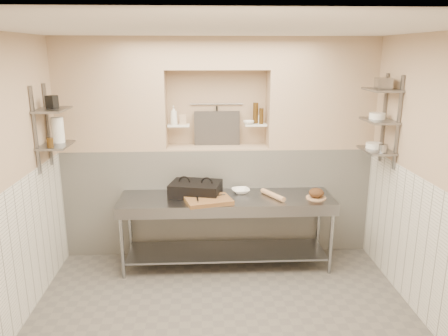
{
  "coord_description": "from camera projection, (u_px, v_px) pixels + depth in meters",
  "views": [
    {
      "loc": [
        -0.19,
        -3.84,
        2.62
      ],
      "look_at": [
        0.05,
        0.9,
        1.35
      ],
      "focal_mm": 35.0,
      "sensor_mm": 36.0,
      "label": 1
    }
  ],
  "objects": [
    {
      "name": "alcove_sill",
      "position": [
        217.0,
        147.0,
        5.71
      ],
      "size": [
        1.3,
        0.4,
        0.02
      ],
      "primitive_type": "cube",
      "color": "tan",
      "rests_on": "backwall_lower"
    },
    {
      "name": "prep_table",
      "position": [
        227.0,
        217.0,
        5.37
      ],
      "size": [
        2.6,
        0.7,
        0.9
      ],
      "color": "gray",
      "rests_on": "floor"
    },
    {
      "name": "alcove_shelf_left",
      "position": [
        178.0,
        125.0,
        5.61
      ],
      "size": [
        0.28,
        0.16,
        0.02
      ],
      "primitive_type": "cube",
      "color": "white",
      "rests_on": "backwall_lower"
    },
    {
      "name": "backwall_pillar_left",
      "position": [
        112.0,
        94.0,
        5.47
      ],
      "size": [
        1.35,
        0.4,
        1.4
      ],
      "primitive_type": "cube",
      "color": "tan",
      "rests_on": "backwall_lower"
    },
    {
      "name": "bread_board",
      "position": [
        316.0,
        198.0,
        5.28
      ],
      "size": [
        0.24,
        0.24,
        0.01
      ],
      "primitive_type": "cylinder",
      "color": "tan",
      "rests_on": "prep_table"
    },
    {
      "name": "bowl_right",
      "position": [
        374.0,
        146.0,
        5.16
      ],
      "size": [
        0.2,
        0.2,
        0.06
      ],
      "primitive_type": "cylinder",
      "color": "white",
      "rests_on": "wall_shelf_right_lower"
    },
    {
      "name": "alcove_shelf_right",
      "position": [
        256.0,
        125.0,
        5.66
      ],
      "size": [
        0.28,
        0.16,
        0.02
      ],
      "primitive_type": "cube",
      "color": "white",
      "rests_on": "backwall_lower"
    },
    {
      "name": "tongs",
      "position": [
        197.0,
        198.0,
        5.11
      ],
      "size": [
        0.04,
        0.25,
        0.02
      ],
      "primitive_type": "cylinder",
      "rotation": [
        1.57,
        0.0,
        0.08
      ],
      "color": "gray",
      "rests_on": "cutting_board"
    },
    {
      "name": "wainscot_right",
      "position": [
        425.0,
        253.0,
        4.3
      ],
      "size": [
        0.02,
        3.9,
        1.4
      ],
      "primitive_type": "cube",
      "color": "white",
      "rests_on": "floor"
    },
    {
      "name": "backwall_pillar_right",
      "position": [
        320.0,
        93.0,
        5.6
      ],
      "size": [
        1.35,
        0.4,
        1.4
      ],
      "primitive_type": "cube",
      "color": "tan",
      "rests_on": "backwall_lower"
    },
    {
      "name": "shelf_rail_left_b",
      "position": [
        35.0,
        131.0,
        4.65
      ],
      "size": [
        0.03,
        0.03,
        0.95
      ],
      "primitive_type": "cube",
      "color": "slate",
      "rests_on": "wall_left"
    },
    {
      "name": "condiment_b",
      "position": [
        256.0,
        113.0,
        5.66
      ],
      "size": [
        0.07,
        0.07,
        0.27
      ],
      "primitive_type": "cylinder",
      "color": "#37240B",
      "rests_on": "alcove_shelf_right"
    },
    {
      "name": "panini_press",
      "position": [
        196.0,
        189.0,
        5.38
      ],
      "size": [
        0.68,
        0.56,
        0.16
      ],
      "rotation": [
        0.0,
        0.0,
        -0.23
      ],
      "color": "black",
      "rests_on": "prep_table"
    },
    {
      "name": "shelf_rail_right_a",
      "position": [
        384.0,
        118.0,
        5.21
      ],
      "size": [
        0.03,
        0.03,
        1.05
      ],
      "primitive_type": "cube",
      "color": "slate",
      "rests_on": "wall_right"
    },
    {
      "name": "cutting_board",
      "position": [
        208.0,
        200.0,
        5.13
      ],
      "size": [
        0.6,
        0.49,
        0.05
      ],
      "primitive_type": "cube",
      "rotation": [
        0.0,
        0.0,
        0.26
      ],
      "color": "brown",
      "rests_on": "prep_table"
    },
    {
      "name": "mixing_bowl",
      "position": [
        241.0,
        191.0,
        5.47
      ],
      "size": [
        0.26,
        0.26,
        0.05
      ],
      "primitive_type": "imported",
      "rotation": [
        0.0,
        0.0,
        0.17
      ],
      "color": "white",
      "rests_on": "prep_table"
    },
    {
      "name": "wall_shelf_right_upper",
      "position": [
        382.0,
        90.0,
        4.92
      ],
      "size": [
        0.3,
        0.5,
        0.03
      ],
      "primitive_type": "cube",
      "color": "slate",
      "rests_on": "wall_right"
    },
    {
      "name": "basket_right",
      "position": [
        383.0,
        83.0,
        4.88
      ],
      "size": [
        0.19,
        0.22,
        0.12
      ],
      "primitive_type": "cube",
      "rotation": [
        0.0,
        0.0,
        -0.16
      ],
      "color": "gray",
      "rests_on": "wall_shelf_right_upper"
    },
    {
      "name": "condiment_c",
      "position": [
        261.0,
        119.0,
        5.66
      ],
      "size": [
        0.06,
        0.06,
        0.11
      ],
      "primitive_type": "cylinder",
      "color": "white",
      "rests_on": "alcove_shelf_right"
    },
    {
      "name": "condiment_a",
      "position": [
        261.0,
        116.0,
        5.62
      ],
      "size": [
        0.06,
        0.06,
        0.2
      ],
      "primitive_type": "cylinder",
      "color": "#37240B",
      "rests_on": "alcove_shelf_right"
    },
    {
      "name": "bowl_alcove",
      "position": [
        249.0,
        122.0,
        5.62
      ],
      "size": [
        0.17,
        0.17,
        0.04
      ],
      "primitive_type": "imported",
      "rotation": [
        0.0,
        0.0,
        -0.18
      ],
      "color": "white",
      "rests_on": "alcove_shelf_right"
    },
    {
      "name": "rolling_pin",
      "position": [
        273.0,
        195.0,
        5.3
      ],
      "size": [
        0.26,
        0.4,
        0.06
      ],
      "primitive_type": "cylinder",
      "rotation": [
        1.57,
        0.0,
        0.5
      ],
      "color": "tan",
      "rests_on": "prep_table"
    },
    {
      "name": "backwall_header",
      "position": [
        217.0,
        53.0,
        5.41
      ],
      "size": [
        1.3,
        0.4,
        0.4
      ],
      "primitive_type": "cube",
      "color": "tan",
      "rests_on": "backwall_lower"
    },
    {
      "name": "floor",
      "position": [
        224.0,
        325.0,
        4.4
      ],
      "size": [
        4.0,
        3.9,
        0.1
      ],
      "primitive_type": "cube",
      "color": "#5E5953",
      "rests_on": "ground"
    },
    {
      "name": "ceiling",
      "position": [
        224.0,
        23.0,
        3.65
      ],
      "size": [
        4.0,
        3.9,
        0.1
      ],
      "primitive_type": "cube",
      "color": "silver",
      "rests_on": "ground"
    },
    {
      "name": "wall_front",
      "position": [
        244.0,
        314.0,
        2.1
      ],
      "size": [
        4.0,
        0.1,
        2.8
      ],
      "primitive_type": "cube",
      "color": "tan",
      "rests_on": "ground"
    },
    {
      "name": "canister_right",
      "position": [
        383.0,
        149.0,
        4.91
      ],
      "size": [
        0.1,
        0.1,
        0.1
      ],
      "primitive_type": "cylinder",
      "color": "gray",
      "rests_on": "wall_shelf_right_lower"
    },
    {
      "name": "jar_left",
      "position": [
        50.0,
        143.0,
        4.71
      ],
      "size": [
        0.07,
        0.07,
        0.11
      ],
      "primitive_type": "cylinder",
      "color": "#37240B",
      "rests_on": "wall_shelf_left_lower"
    },
    {
      "name": "wall_back",
      "position": [
        217.0,
        144.0,
        5.96
      ],
      "size": [
        4.0,
        0.1,
        2.8
      ],
      "primitive_type": "cube",
      "color": "tan",
      "rests_on": "ground"
    },
    {
      "name": "box_left_upper",
      "position": [
        52.0,
        102.0,
        4.79
      ],
      "size": [
        0.13,
        0.13,
        0.14
      ],
      "primitive_type": "cube",
      "rotation": [
        0.0,
        0.0,
        -0.35
      ],
      "color": "black",
      "rests_on": "wall_shelf_left_upper"
    },
    {
      "name": "bowl_right_mid",
      "position": [
        377.0,
        116.0,
        5.06
      ],
      "size": [
        0.19,
        0.19,
        0.07
      ],
      "primitive_type": "cylinder",
      "color": "white",
      "rests_on": "wall_shelf_right_mid"
    },
    {
      "name": "wall_right",
      "position": [
        440.0,
        185.0,
        4.13
      ],
      "size": [
        0.1,
        3.9,
        2.8
      ],
      "primitive_type": "cube",
      "color": "tan",
      "rests_on": "ground"
    },
    {
      "name": "knife_blade",
      "position": [
        215.0,
        196.0,
        5.21
      ],
      "size": [
        0.27,
        0.13,
        0.01
      ],
      "primitive_type": "cube",
      "rotation": [
        0.0,
        0.0,
        0.38
      ],
      "color": "gray",
      "rests_on": "cutting_board"
    },
    {
      "name": "wainscot_left",
      "position": [
        13.0,
        262.0,
        4.11
      ],
      "size": [
        0.02,
        3.9,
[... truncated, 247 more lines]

